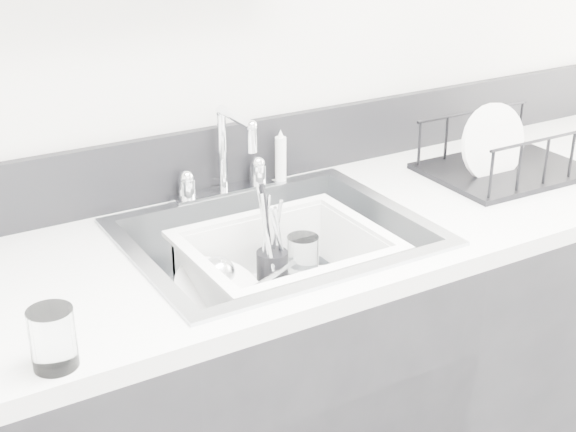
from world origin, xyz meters
TOP-DOWN VIEW (x-y plane):
  - counter_run at (0.00, 1.19)m, footprint 3.20×0.62m
  - backsplash at (0.00, 1.49)m, footprint 3.20×0.02m
  - sink at (0.00, 1.19)m, footprint 0.64×0.52m
  - faucet at (0.00, 1.44)m, footprint 0.26×0.18m
  - side_sprayer at (0.16, 1.44)m, footprint 0.03×0.03m
  - wash_tub at (0.01, 1.16)m, footprint 0.53×0.50m
  - plate_stack at (-0.13, 1.19)m, footprint 0.24×0.23m
  - utensil_cup at (0.01, 1.23)m, footprint 0.07×0.07m
  - ladle at (-0.07, 1.18)m, footprint 0.27×0.30m
  - tumbler_in_tub at (0.09, 1.23)m, footprint 0.08×0.08m
  - tumbler_counter at (-0.55, 0.94)m, footprint 0.09×0.09m
  - dish_rack at (0.70, 1.21)m, footprint 0.41×0.31m
  - bowl_small at (0.08, 1.11)m, footprint 0.13×0.13m

SIDE VIEW (x-z plane):
  - counter_run at x=0.00m, z-range 0.00..0.92m
  - bowl_small at x=0.08m, z-range 0.77..0.80m
  - plate_stack at x=-0.13m, z-range 0.75..0.84m
  - ladle at x=-0.07m, z-range 0.77..0.85m
  - tumbler_in_tub at x=0.09m, z-range 0.77..0.87m
  - utensil_cup at x=0.01m, z-range 0.70..0.94m
  - sink at x=0.00m, z-range 0.73..0.93m
  - wash_tub at x=0.01m, z-range 0.75..0.92m
  - tumbler_counter at x=-0.55m, z-range 0.92..1.02m
  - faucet at x=0.00m, z-range 0.87..1.09m
  - side_sprayer at x=0.16m, z-range 0.92..1.06m
  - dish_rack at x=0.70m, z-range 0.92..1.06m
  - backsplash at x=0.00m, z-range 0.92..1.08m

